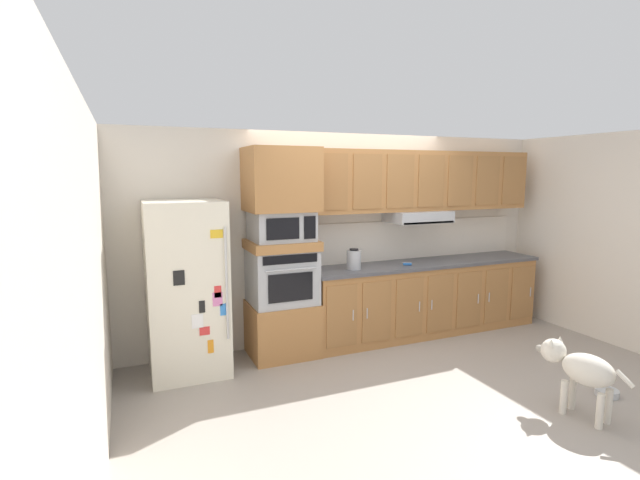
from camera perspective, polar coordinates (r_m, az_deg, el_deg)
The scene contains 18 objects.
ground_plane at distance 5.18m, azimuth 8.84°, elevation -14.92°, with size 9.60×9.60×0.00m, color #9E9389.
back_kitchen_wall at distance 5.79m, azimuth 3.34°, elevation 0.48°, with size 6.20×0.12×2.50m, color beige.
side_panel_left at distance 4.12m, azimuth -26.11°, elevation -3.51°, with size 0.12×7.10×2.50m, color beige.
side_panel_right at distance 6.74m, azimuth 29.80°, elevation 0.49°, with size 0.12×7.10×2.50m, color silver.
refrigerator at distance 4.88m, azimuth -16.04°, elevation -5.70°, with size 0.76×0.73×1.76m.
oven_base_cabinet at distance 5.32m, azimuth -4.62°, elevation -10.75°, with size 0.74×0.62×0.60m, color #A8703D.
built_in_oven at distance 5.16m, azimuth -4.69°, elevation -4.44°, with size 0.70×0.62×0.60m.
appliance_mid_shelf at distance 5.10m, azimuth -4.74°, elevation -0.59°, with size 0.74×0.62×0.10m, color #A8703D.
microwave at distance 5.07m, azimuth -4.76°, elevation 1.75°, with size 0.64×0.54×0.32m.
appliance_upper_cabinet at distance 5.04m, azimuth -4.84°, elevation 7.41°, with size 0.74×0.62×0.68m, color #A8703D.
lower_cabinet_run at distance 6.12m, azimuth 12.78°, elevation -7.02°, with size 3.09×0.63×0.88m.
countertop_slab at distance 6.03m, azimuth 12.90°, elevation -2.79°, with size 3.13×0.64×0.04m, color #4C4C51.
backsplash_panel at distance 6.21m, azimuth 11.43°, elevation 0.11°, with size 3.13×0.02×0.50m, color silver.
upper_cabinet_with_hood at distance 6.02m, azimuth 12.47°, elevation 6.83°, with size 3.09×0.48×0.88m.
screwdriver at distance 5.74m, azimuth 10.65°, elevation -2.91°, with size 0.16×0.17×0.03m.
electric_kettle at distance 5.42m, azimuth 4.17°, elevation -2.39°, with size 0.17×0.17×0.24m.
dog at distance 4.57m, azimuth 29.19°, elevation -13.53°, with size 0.34×0.80×0.62m.
dog_food_bowl at distance 5.21m, azimuth 31.71°, elevation -15.59°, with size 0.20×0.20×0.06m.
Camera 1 is at (-2.54, -4.04, 2.03)m, focal length 26.11 mm.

